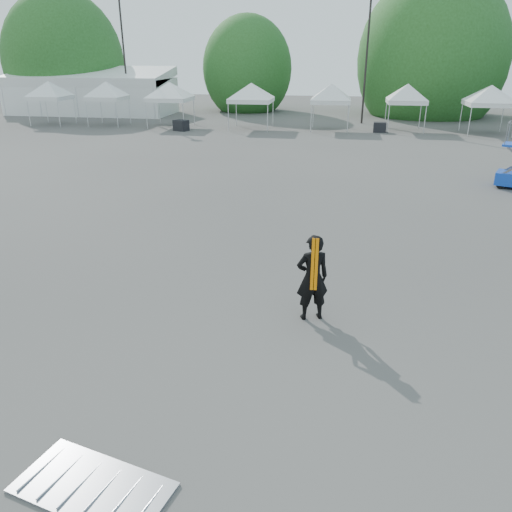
# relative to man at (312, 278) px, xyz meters

# --- Properties ---
(ground) EXTENTS (120.00, 120.00, 0.00)m
(ground) POSITION_rel_man_xyz_m (-0.93, 1.34, -0.97)
(ground) COLOR #474442
(ground) RESTS_ON ground
(marquee) EXTENTS (15.00, 6.25, 4.23)m
(marquee) POSITION_rel_man_xyz_m (-22.93, 36.34, 1.00)
(marquee) COLOR white
(marquee) RESTS_ON ground
(light_pole_west) EXTENTS (0.60, 0.25, 10.30)m
(light_pole_west) POSITION_rel_man_xyz_m (-18.93, 35.34, 4.80)
(light_pole_west) COLOR black
(light_pole_west) RESTS_ON ground
(light_pole_east) EXTENTS (0.60, 0.25, 9.80)m
(light_pole_east) POSITION_rel_man_xyz_m (2.07, 33.34, 4.55)
(light_pole_east) COLOR black
(light_pole_east) RESTS_ON ground
(tree_far_w) EXTENTS (4.80, 4.80, 7.30)m
(tree_far_w) POSITION_rel_man_xyz_m (-26.93, 39.34, 3.57)
(tree_far_w) COLOR #382314
(tree_far_w) RESTS_ON ground
(tree_mid_w) EXTENTS (4.16, 4.16, 6.33)m
(tree_mid_w) POSITION_rel_man_xyz_m (-8.93, 41.34, 2.96)
(tree_mid_w) COLOR #382314
(tree_mid_w) RESTS_ON ground
(tree_mid_e) EXTENTS (5.12, 5.12, 7.79)m
(tree_mid_e) POSITION_rel_man_xyz_m (8.07, 40.34, 3.87)
(tree_mid_e) COLOR #382314
(tree_mid_e) RESTS_ON ground
(tent_a) EXTENTS (3.87, 3.87, 3.88)m
(tent_a) POSITION_rel_man_xyz_m (-22.50, 28.46, 2.09)
(tent_a) COLOR silver
(tent_a) RESTS_ON ground
(tent_b) EXTENTS (3.78, 3.78, 3.88)m
(tent_b) POSITION_rel_man_xyz_m (-17.87, 28.84, 2.09)
(tent_b) COLOR silver
(tent_b) RESTS_ON ground
(tent_c) EXTENTS (4.37, 4.37, 3.88)m
(tent_c) POSITION_rel_man_xyz_m (-12.73, 28.87, 2.09)
(tent_c) COLOR silver
(tent_c) RESTS_ON ground
(tent_d) EXTENTS (4.42, 4.42, 3.88)m
(tent_d) POSITION_rel_man_xyz_m (-6.35, 28.79, 2.09)
(tent_d) COLOR silver
(tent_d) RESTS_ON ground
(tent_e) EXTENTS (4.03, 4.03, 3.88)m
(tent_e) POSITION_rel_man_xyz_m (-0.43, 29.00, 2.09)
(tent_e) COLOR silver
(tent_e) RESTS_ON ground
(tent_f) EXTENTS (3.89, 3.89, 3.88)m
(tent_f) POSITION_rel_man_xyz_m (5.03, 29.65, 2.09)
(tent_f) COLOR silver
(tent_f) RESTS_ON ground
(tent_g) EXTENTS (4.37, 4.37, 3.88)m
(tent_g) POSITION_rel_man_xyz_m (10.57, 28.92, 2.09)
(tent_g) COLOR silver
(tent_g) RESTS_ON ground
(man) EXTENTS (0.82, 0.67, 1.93)m
(man) POSITION_rel_man_xyz_m (0.00, 0.00, 0.00)
(man) COLOR black
(man) RESTS_ON ground
(barrier_left) EXTENTS (2.26, 1.50, 0.07)m
(barrier_left) POSITION_rel_man_xyz_m (-2.56, -5.13, -0.93)
(barrier_left) COLOR #A0A3A8
(barrier_left) RESTS_ON ground
(crate_west) EXTENTS (1.22, 1.11, 0.77)m
(crate_west) POSITION_rel_man_xyz_m (-11.32, 26.85, -0.58)
(crate_west) COLOR black
(crate_west) RESTS_ON ground
(crate_mid) EXTENTS (0.95, 0.76, 0.71)m
(crate_mid) POSITION_rel_man_xyz_m (3.21, 28.47, -0.61)
(crate_mid) COLOR black
(crate_mid) RESTS_ON ground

